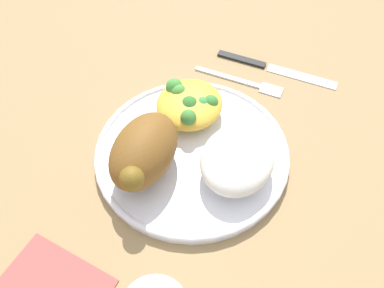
% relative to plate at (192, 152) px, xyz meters
% --- Properties ---
extents(ground_plane, '(2.00, 2.00, 0.00)m').
position_rel_plate_xyz_m(ground_plane, '(0.00, 0.00, -0.01)').
color(ground_plane, '#94774E').
extents(plate, '(0.26, 0.26, 0.02)m').
position_rel_plate_xyz_m(plate, '(0.00, 0.00, 0.00)').
color(plate, white).
rests_on(plate, ground_plane).
extents(roasted_chicken, '(0.12, 0.07, 0.07)m').
position_rel_plate_xyz_m(roasted_chicken, '(0.05, -0.04, 0.04)').
color(roasted_chicken, brown).
rests_on(roasted_chicken, plate).
extents(rice_pile, '(0.11, 0.09, 0.04)m').
position_rel_plate_xyz_m(rice_pile, '(0.01, 0.06, 0.03)').
color(rice_pile, silver).
rests_on(rice_pile, plate).
extents(mac_cheese_with_broccoli, '(0.10, 0.09, 0.04)m').
position_rel_plate_xyz_m(mac_cheese_with_broccoli, '(-0.06, -0.03, 0.03)').
color(mac_cheese_with_broccoli, gold).
rests_on(mac_cheese_with_broccoli, plate).
extents(fork, '(0.02, 0.14, 0.01)m').
position_rel_plate_xyz_m(fork, '(-0.16, 0.02, -0.01)').
color(fork, silver).
rests_on(fork, ground_plane).
extents(knife, '(0.02, 0.19, 0.01)m').
position_rel_plate_xyz_m(knife, '(-0.21, 0.04, -0.01)').
color(knife, black).
rests_on(knife, ground_plane).
extents(napkin, '(0.08, 0.12, 0.00)m').
position_rel_plate_xyz_m(napkin, '(0.22, -0.07, -0.01)').
color(napkin, '#DB4C47').
rests_on(napkin, ground_plane).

